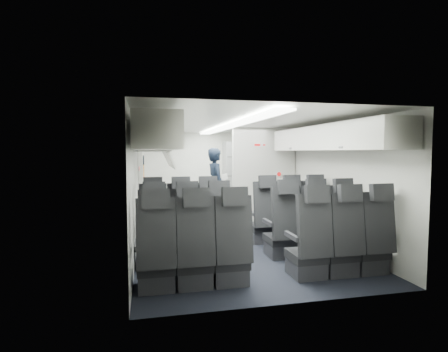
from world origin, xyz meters
name	(u,v)px	position (x,y,z in m)	size (l,w,h in m)	color
cabin_shell	(229,179)	(0.00, 0.00, 1.12)	(3.41, 6.01, 2.16)	black
seat_row_front	(235,222)	(0.00, -0.53, 0.40)	(3.33, 0.56, 1.24)	black
seat_row_mid	(250,234)	(0.00, -1.43, 0.40)	(3.33, 0.56, 1.24)	black
seat_row_rear	(271,250)	(0.00, -2.33, 0.40)	(3.33, 0.56, 1.24)	black
overhead_bin_left_rear	(155,134)	(-1.40, -2.00, 1.86)	(0.53, 1.80, 0.40)	white
overhead_bin_left_front_open	(151,146)	(-1.44, -0.25, 1.74)	(0.64, 1.70, 0.72)	#9E9E93
overhead_bin_right_rear	(358,136)	(1.40, -2.00, 1.86)	(0.53, 1.80, 0.40)	white
overhead_bin_right_front	(303,140)	(1.40, -0.25, 1.86)	(0.53, 1.70, 0.40)	white
bulkhead_partition	(264,177)	(0.98, 0.80, 1.08)	(1.40, 0.15, 2.13)	silver
galley_unit	(240,177)	(0.95, 2.72, 0.95)	(0.85, 0.52, 1.90)	#939399
boarding_door	(141,182)	(-1.64, 1.55, 0.95)	(0.12, 1.27, 1.86)	silver
flight_attendant	(216,186)	(0.02, 1.36, 0.86)	(0.63, 0.41, 1.72)	black
carry_on_bag	(156,143)	(-1.36, -0.45, 1.78)	(0.39, 0.27, 0.23)	black
papers	(224,177)	(0.21, 1.31, 1.06)	(0.20, 0.02, 0.14)	white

